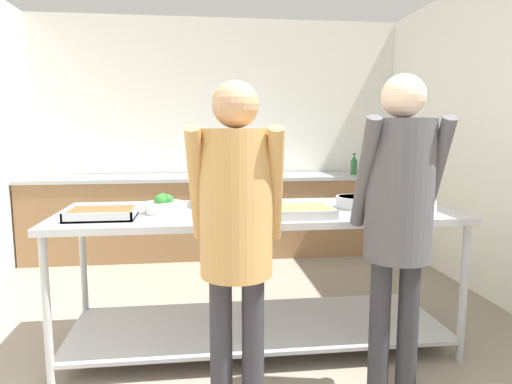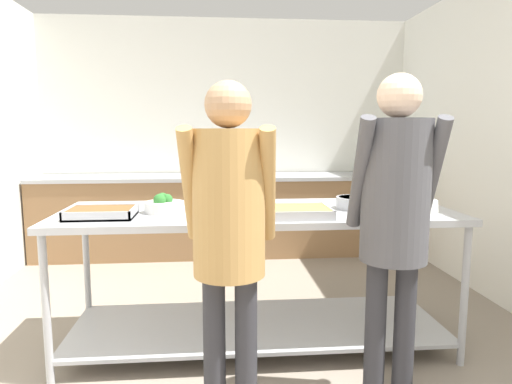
# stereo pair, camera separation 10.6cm
# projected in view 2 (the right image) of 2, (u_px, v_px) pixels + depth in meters

# --- Properties ---
(wall_rear) EXTENTS (4.32, 0.06, 2.65)m
(wall_rear) POSITION_uv_depth(u_px,v_px,m) (226.00, 135.00, 5.37)
(wall_rear) COLOR silver
(wall_rear) RESTS_ON ground_plane
(back_counter) EXTENTS (4.16, 0.65, 0.89)m
(back_counter) POSITION_uv_depth(u_px,v_px,m) (228.00, 214.00, 5.12)
(back_counter) COLOR olive
(back_counter) RESTS_ON ground_plane
(serving_counter) EXTENTS (2.46, 0.89, 0.89)m
(serving_counter) POSITION_uv_depth(u_px,v_px,m) (257.00, 254.00, 2.92)
(serving_counter) COLOR #ADAFB5
(serving_counter) RESTS_ON ground_plane
(serving_tray_vegetables) EXTENTS (0.38, 0.28, 0.05)m
(serving_tray_vegetables) POSITION_uv_depth(u_px,v_px,m) (101.00, 213.00, 2.63)
(serving_tray_vegetables) COLOR #ADAFB5
(serving_tray_vegetables) RESTS_ON serving_counter
(broccoli_bowl) EXTENTS (0.24, 0.24, 0.12)m
(broccoli_bowl) POSITION_uv_depth(u_px,v_px,m) (164.00, 205.00, 2.79)
(broccoli_bowl) COLOR silver
(broccoli_bowl) RESTS_ON serving_counter
(serving_tray_roast) EXTENTS (0.38, 0.32, 0.05)m
(serving_tray_roast) POSITION_uv_depth(u_px,v_px,m) (220.00, 200.00, 3.10)
(serving_tray_roast) COLOR #ADAFB5
(serving_tray_roast) RESTS_ON serving_counter
(serving_tray_greens) EXTENTS (0.41, 0.32, 0.05)m
(serving_tray_greens) POSITION_uv_depth(u_px,v_px,m) (295.00, 212.00, 2.66)
(serving_tray_greens) COLOR #ADAFB5
(serving_tray_greens) RESTS_ON serving_counter
(sauce_pan) EXTENTS (0.39, 0.25, 0.08)m
(sauce_pan) POSITION_uv_depth(u_px,v_px,m) (356.00, 202.00, 2.92)
(sauce_pan) COLOR #ADAFB5
(sauce_pan) RESTS_ON serving_counter
(plate_stack) EXTENTS (0.25, 0.25, 0.07)m
(plate_stack) POSITION_uv_depth(u_px,v_px,m) (418.00, 205.00, 2.83)
(plate_stack) COLOR white
(plate_stack) RESTS_ON serving_counter
(guest_serving_left) EXTENTS (0.46, 0.35, 1.60)m
(guest_serving_left) POSITION_uv_depth(u_px,v_px,m) (229.00, 217.00, 2.07)
(guest_serving_left) COLOR #2D2D33
(guest_serving_left) RESTS_ON ground_plane
(guest_serving_right) EXTENTS (0.44, 0.34, 1.65)m
(guest_serving_right) POSITION_uv_depth(u_px,v_px,m) (395.00, 205.00, 2.21)
(guest_serving_right) COLOR #2D2D33
(guest_serving_right) RESTS_ON ground_plane
(water_bottle) EXTENTS (0.07, 0.07, 0.24)m
(water_bottle) POSITION_uv_depth(u_px,v_px,m) (362.00, 165.00, 5.13)
(water_bottle) COLOR #23602D
(water_bottle) RESTS_ON back_counter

